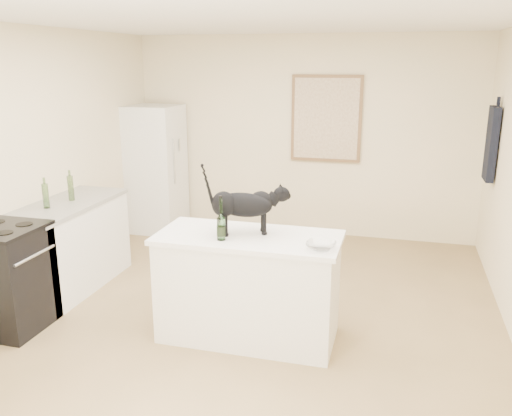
# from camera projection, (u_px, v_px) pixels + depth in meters

# --- Properties ---
(floor) EXTENTS (5.50, 5.50, 0.00)m
(floor) POSITION_uv_depth(u_px,v_px,m) (244.00, 323.00, 4.76)
(floor) COLOR #9B7D52
(floor) RESTS_ON ground
(ceiling) EXTENTS (5.50, 5.50, 0.00)m
(ceiling) POSITION_uv_depth(u_px,v_px,m) (242.00, 15.00, 4.06)
(ceiling) COLOR white
(ceiling) RESTS_ON ground
(wall_back) EXTENTS (4.50, 0.00, 4.50)m
(wall_back) POSITION_uv_depth(u_px,v_px,m) (303.00, 137.00, 6.97)
(wall_back) COLOR beige
(wall_back) RESTS_ON ground
(wall_front) EXTENTS (4.50, 0.00, 4.50)m
(wall_front) POSITION_uv_depth(u_px,v_px,m) (19.00, 347.00, 1.85)
(wall_front) COLOR beige
(wall_front) RESTS_ON ground
(wall_left) EXTENTS (0.00, 5.50, 5.50)m
(wall_left) POSITION_uv_depth(u_px,v_px,m) (14.00, 167.00, 4.98)
(wall_left) COLOR beige
(wall_left) RESTS_ON ground
(island_base) EXTENTS (1.44, 0.67, 0.86)m
(island_base) POSITION_uv_depth(u_px,v_px,m) (249.00, 289.00, 4.43)
(island_base) COLOR white
(island_base) RESTS_ON floor
(island_top) EXTENTS (1.50, 0.70, 0.04)m
(island_top) POSITION_uv_depth(u_px,v_px,m) (248.00, 238.00, 4.31)
(island_top) COLOR white
(island_top) RESTS_ON island_base
(left_cabinets) EXTENTS (0.60, 1.40, 0.86)m
(left_cabinets) POSITION_uv_depth(u_px,v_px,m) (69.00, 247.00, 5.41)
(left_cabinets) COLOR white
(left_cabinets) RESTS_ON floor
(left_countertop) EXTENTS (0.62, 1.44, 0.04)m
(left_countertop) POSITION_uv_depth(u_px,v_px,m) (65.00, 205.00, 5.29)
(left_countertop) COLOR gray
(left_countertop) RESTS_ON left_cabinets
(stove) EXTENTS (0.60, 0.60, 0.90)m
(stove) POSITION_uv_depth(u_px,v_px,m) (7.00, 279.00, 4.57)
(stove) COLOR black
(stove) RESTS_ON floor
(fridge) EXTENTS (0.68, 0.68, 1.70)m
(fridge) POSITION_uv_depth(u_px,v_px,m) (155.00, 169.00, 7.21)
(fridge) COLOR white
(fridge) RESTS_ON floor
(artwork_frame) EXTENTS (0.90, 0.03, 1.10)m
(artwork_frame) POSITION_uv_depth(u_px,v_px,m) (326.00, 119.00, 6.80)
(artwork_frame) COLOR brown
(artwork_frame) RESTS_ON wall_back
(artwork_canvas) EXTENTS (0.82, 0.00, 1.02)m
(artwork_canvas) POSITION_uv_depth(u_px,v_px,m) (326.00, 119.00, 6.78)
(artwork_canvas) COLOR beige
(artwork_canvas) RESTS_ON wall_back
(hanging_garment) EXTENTS (0.08, 0.34, 0.80)m
(hanging_garment) POSITION_uv_depth(u_px,v_px,m) (491.00, 144.00, 5.73)
(hanging_garment) COLOR black
(hanging_garment) RESTS_ON wall_right
(black_cat) EXTENTS (0.65, 0.41, 0.44)m
(black_cat) POSITION_uv_depth(u_px,v_px,m) (243.00, 208.00, 4.29)
(black_cat) COLOR black
(black_cat) RESTS_ON island_top
(wine_bottle) EXTENTS (0.08, 0.08, 0.31)m
(wine_bottle) POSITION_uv_depth(u_px,v_px,m) (221.00, 221.00, 4.15)
(wine_bottle) COLOR #296227
(wine_bottle) RESTS_ON island_top
(glass_bowl) EXTENTS (0.23, 0.23, 0.05)m
(glass_bowl) POSITION_uv_depth(u_px,v_px,m) (321.00, 246.00, 3.97)
(glass_bowl) COLOR white
(glass_bowl) RESTS_ON island_top
(fridge_paper) EXTENTS (0.04, 0.12, 0.16)m
(fridge_paper) POSITION_uv_depth(u_px,v_px,m) (180.00, 144.00, 7.10)
(fridge_paper) COLOR beige
(fridge_paper) RESTS_ON fridge
(counter_bottle_cluster) EXTENTS (0.12, 0.38, 0.25)m
(counter_bottle_cluster) POSITION_uv_depth(u_px,v_px,m) (59.00, 192.00, 5.22)
(counter_bottle_cluster) COLOR #264E1A
(counter_bottle_cluster) RESTS_ON left_countertop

